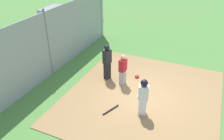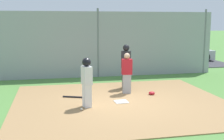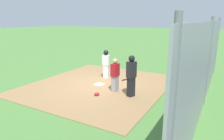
% 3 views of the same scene
% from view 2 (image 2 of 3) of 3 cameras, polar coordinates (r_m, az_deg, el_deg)
% --- Properties ---
extents(ground_plane, '(140.00, 140.00, 0.00)m').
position_cam_2_polar(ground_plane, '(10.04, 1.80, -6.36)').
color(ground_plane, '#51843D').
extents(dirt_infield, '(7.20, 6.40, 0.03)m').
position_cam_2_polar(dirt_infield, '(10.04, 1.80, -6.27)').
color(dirt_infield, '#9E774C').
rests_on(dirt_infield, ground_plane).
extents(home_plate, '(0.46, 0.46, 0.02)m').
position_cam_2_polar(home_plate, '(10.03, 1.80, -6.14)').
color(home_plate, white).
rests_on(home_plate, dirt_infield).
extents(catcher, '(0.40, 0.30, 1.53)m').
position_cam_2_polar(catcher, '(11.09, 2.89, -0.52)').
color(catcher, '#9E9EA3').
rests_on(catcher, dirt_infield).
extents(umpire, '(0.44, 0.37, 1.78)m').
position_cam_2_polar(umpire, '(11.96, 2.73, 0.95)').
color(umpire, black).
rests_on(umpire, dirt_infield).
extents(runner, '(0.34, 0.43, 1.58)m').
position_cam_2_polar(runner, '(9.31, -4.92, -1.83)').
color(runner, silver).
rests_on(runner, dirt_infield).
extents(baseball_bat, '(0.80, 0.37, 0.06)m').
position_cam_2_polar(baseball_bat, '(10.64, -7.32, -5.19)').
color(baseball_bat, black).
rests_on(baseball_bat, dirt_infield).
extents(catcher_mask, '(0.24, 0.20, 0.12)m').
position_cam_2_polar(catcher_mask, '(11.07, 7.70, -4.46)').
color(catcher_mask, '#B21923').
rests_on(catcher_mask, dirt_infield).
extents(baseball, '(0.07, 0.07, 0.07)m').
position_cam_2_polar(baseball, '(9.15, -5.92, -7.54)').
color(baseball, white).
rests_on(baseball, dirt_infield).
extents(backstop_fence, '(12.00, 0.10, 3.35)m').
position_cam_2_polar(backstop_fence, '(14.48, -2.72, 4.95)').
color(backstop_fence, '#93999E').
rests_on(backstop_fence, ground_plane).
extents(parking_lot, '(18.00, 5.20, 0.04)m').
position_cam_2_polar(parking_lot, '(18.57, -4.64, 0.99)').
color(parking_lot, '#38383D').
rests_on(parking_lot, ground_plane).
extents(parked_car_silver, '(4.21, 1.89, 1.28)m').
position_cam_2_polar(parked_car_silver, '(20.95, 13.38, 3.36)').
color(parked_car_silver, '#B2B2B7').
rests_on(parked_car_silver, parking_lot).
extents(parked_car_green, '(4.34, 2.19, 1.28)m').
position_cam_2_polar(parked_car_green, '(18.87, -6.44, 2.92)').
color(parked_car_green, '#235B38').
rests_on(parked_car_green, parking_lot).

